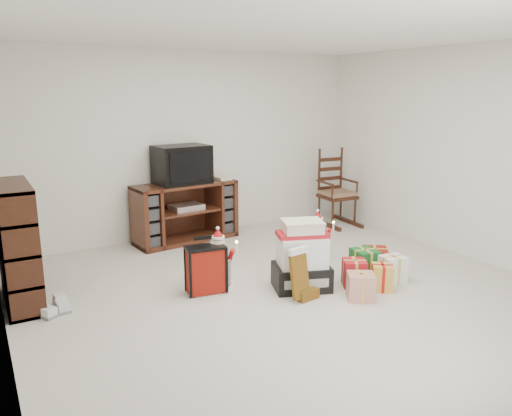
% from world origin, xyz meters
% --- Properties ---
extents(room, '(5.01, 5.01, 2.51)m').
position_xyz_m(room, '(0.00, 0.00, 1.25)').
color(room, beige).
rests_on(room, ground).
extents(tv_stand, '(1.42, 0.64, 0.78)m').
position_xyz_m(tv_stand, '(-0.20, 2.22, 0.39)').
color(tv_stand, '#4A2315').
rests_on(tv_stand, floor).
extents(bookshelf, '(0.31, 0.94, 1.15)m').
position_xyz_m(bookshelf, '(-2.31, 1.11, 0.55)').
color(bookshelf, '#351A0E').
rests_on(bookshelf, floor).
extents(rocking_chair, '(0.53, 0.81, 1.18)m').
position_xyz_m(rocking_chair, '(2.09, 1.95, 0.40)').
color(rocking_chair, '#351A0E').
rests_on(rocking_chair, floor).
extents(gift_pile, '(0.66, 0.57, 0.70)m').
position_xyz_m(gift_pile, '(0.18, 0.07, 0.31)').
color(gift_pile, black).
rests_on(gift_pile, floor).
extents(red_suitcase, '(0.39, 0.24, 0.56)m').
position_xyz_m(red_suitcase, '(-0.70, 0.46, 0.24)').
color(red_suitcase, maroon).
rests_on(red_suitcase, floor).
extents(stocking, '(0.26, 0.14, 0.53)m').
position_xyz_m(stocking, '(-0.02, -0.17, 0.27)').
color(stocking, '#0D7710').
rests_on(stocking, floor).
extents(teddy_bear, '(0.25, 0.22, 0.37)m').
position_xyz_m(teddy_bear, '(0.45, 0.23, 0.16)').
color(teddy_bear, brown).
rests_on(teddy_bear, floor).
extents(santa_figurine, '(0.30, 0.29, 0.62)m').
position_xyz_m(santa_figurine, '(0.81, 0.66, 0.24)').
color(santa_figurine, '#AC1216').
rests_on(santa_figurine, floor).
extents(mrs_claus_figurine, '(0.31, 0.29, 0.63)m').
position_xyz_m(mrs_claus_figurine, '(-0.54, 0.51, 0.24)').
color(mrs_claus_figurine, '#AC1216').
rests_on(mrs_claus_figurine, floor).
extents(sneaker_pair, '(0.35, 0.29, 0.09)m').
position_xyz_m(sneaker_pair, '(-2.10, 0.72, 0.05)').
color(sneaker_pair, silver).
rests_on(sneaker_pair, floor).
extents(gift_cluster, '(0.73, 1.02, 0.25)m').
position_xyz_m(gift_cluster, '(0.90, -0.18, 0.13)').
color(gift_cluster, '#AC131D').
rests_on(gift_cluster, floor).
extents(crt_television, '(0.72, 0.55, 0.50)m').
position_xyz_m(crt_television, '(-0.23, 2.21, 1.03)').
color(crt_television, black).
rests_on(crt_television, tv_stand).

